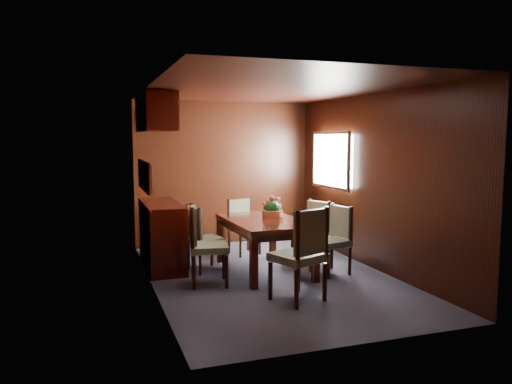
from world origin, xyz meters
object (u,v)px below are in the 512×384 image
object	(u,v)px
chair_left_near	(203,240)
chair_right_near	(335,235)
chair_head	(303,250)
dining_table	(264,227)
sideboard	(162,235)
flower_centerpiece	(273,206)

from	to	relation	value
chair_left_near	chair_right_near	bearing A→B (deg)	99.06
chair_left_near	chair_head	xyz separation A→B (m)	(0.88, -1.00, 0.04)
dining_table	chair_left_near	world-z (taller)	chair_left_near
sideboard	chair_left_near	distance (m)	1.11
chair_left_near	sideboard	bearing A→B (deg)	-151.12
chair_left_near	chair_head	bearing A→B (deg)	51.55
sideboard	chair_head	size ratio (longest dim) A/B	1.33
dining_table	chair_right_near	size ratio (longest dim) A/B	1.69
sideboard	dining_table	bearing A→B (deg)	-29.64
chair_left_near	chair_head	distance (m)	1.34
chair_head	flower_centerpiece	world-z (taller)	chair_head
chair_left_near	flower_centerpiece	bearing A→B (deg)	126.02
chair_left_near	chair_right_near	world-z (taller)	chair_left_near
sideboard	chair_left_near	size ratio (longest dim) A/B	1.41
sideboard	chair_right_near	size ratio (longest dim) A/B	1.54
chair_right_near	flower_centerpiece	world-z (taller)	flower_centerpiece
sideboard	flower_centerpiece	bearing A→B (deg)	-19.26
chair_head	flower_centerpiece	xyz separation A→B (m)	(0.23, 1.54, 0.27)
dining_table	chair_head	xyz separation A→B (m)	(-0.03, -1.33, -0.02)
sideboard	chair_left_near	xyz separation A→B (m)	(0.35, -1.05, 0.10)
dining_table	chair_right_near	xyz separation A→B (m)	(0.86, -0.36, -0.10)
dining_table	flower_centerpiece	bearing A→B (deg)	45.09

